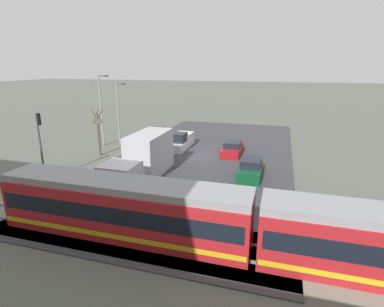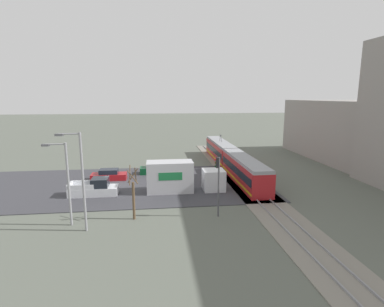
{
  "view_description": "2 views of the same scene",
  "coord_description": "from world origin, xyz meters",
  "px_view_note": "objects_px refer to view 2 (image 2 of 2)",
  "views": [
    {
      "loc": [
        -7.19,
        29.6,
        9.19
      ],
      "look_at": [
        -0.27,
        6.28,
        2.06
      ],
      "focal_mm": 28.0,
      "sensor_mm": 36.0,
      "label": 1
    },
    {
      "loc": [
        37.02,
        5.04,
        10.97
      ],
      "look_at": [
        -2.05,
        9.8,
        3.45
      ],
      "focal_mm": 28.0,
      "sensor_mm": 36.0,
      "label": 2
    }
  ],
  "objects_px": {
    "box_truck": "(181,177)",
    "pickup_truck": "(95,189)",
    "street_lamp_mid_block": "(65,178)",
    "sedan_car_1": "(156,169)",
    "traffic_light_pole": "(218,179)",
    "street_tree": "(133,195)",
    "sedan_car_0": "(109,175)",
    "light_rail_tram": "(231,159)",
    "street_lamp_near_crossing": "(80,176)"
  },
  "relations": [
    {
      "from": "sedan_car_0",
      "to": "street_lamp_mid_block",
      "type": "bearing_deg",
      "value": -5.37
    },
    {
      "from": "light_rail_tram",
      "to": "traffic_light_pole",
      "type": "distance_m",
      "value": 18.75
    },
    {
      "from": "street_lamp_near_crossing",
      "to": "box_truck",
      "type": "bearing_deg",
      "value": 136.72
    },
    {
      "from": "sedan_car_0",
      "to": "box_truck",
      "type": "bearing_deg",
      "value": 56.24
    },
    {
      "from": "light_rail_tram",
      "to": "street_tree",
      "type": "relative_size",
      "value": 5.78
    },
    {
      "from": "pickup_truck",
      "to": "sedan_car_1",
      "type": "xyz_separation_m",
      "value": [
        -8.82,
        6.89,
        -0.08
      ]
    },
    {
      "from": "traffic_light_pole",
      "to": "street_tree",
      "type": "distance_m",
      "value": 7.75
    },
    {
      "from": "street_tree",
      "to": "street_lamp_mid_block",
      "type": "height_order",
      "value": "street_lamp_mid_block"
    },
    {
      "from": "light_rail_tram",
      "to": "sedan_car_1",
      "type": "height_order",
      "value": "light_rail_tram"
    },
    {
      "from": "pickup_truck",
      "to": "sedan_car_0",
      "type": "xyz_separation_m",
      "value": [
        -6.25,
        0.64,
        -0.14
      ]
    },
    {
      "from": "box_truck",
      "to": "sedan_car_0",
      "type": "bearing_deg",
      "value": -123.76
    },
    {
      "from": "sedan_car_0",
      "to": "street_lamp_near_crossing",
      "type": "xyz_separation_m",
      "value": [
        15.46,
        0.21,
        4.08
      ]
    },
    {
      "from": "box_truck",
      "to": "street_lamp_near_crossing",
      "type": "height_order",
      "value": "street_lamp_near_crossing"
    },
    {
      "from": "sedan_car_0",
      "to": "traffic_light_pole",
      "type": "distance_m",
      "value": 18.42
    },
    {
      "from": "sedan_car_0",
      "to": "street_tree",
      "type": "distance_m",
      "value": 14.23
    },
    {
      "from": "light_rail_tram",
      "to": "sedan_car_1",
      "type": "distance_m",
      "value": 11.4
    },
    {
      "from": "light_rail_tram",
      "to": "street_lamp_mid_block",
      "type": "distance_m",
      "value": 26.27
    },
    {
      "from": "light_rail_tram",
      "to": "street_lamp_mid_block",
      "type": "xyz_separation_m",
      "value": [
        18.1,
        -18.86,
        2.61
      ]
    },
    {
      "from": "box_truck",
      "to": "sedan_car_0",
      "type": "relative_size",
      "value": 1.97
    },
    {
      "from": "traffic_light_pole",
      "to": "street_tree",
      "type": "xyz_separation_m",
      "value": [
        -0.3,
        -7.63,
        -1.35
      ]
    },
    {
      "from": "light_rail_tram",
      "to": "street_tree",
      "type": "xyz_separation_m",
      "value": [
        17.45,
        -13.33,
        0.63
      ]
    },
    {
      "from": "sedan_car_1",
      "to": "street_lamp_near_crossing",
      "type": "relative_size",
      "value": 0.55
    },
    {
      "from": "street_lamp_mid_block",
      "to": "box_truck",
      "type": "bearing_deg",
      "value": 127.91
    },
    {
      "from": "light_rail_tram",
      "to": "sedan_car_0",
      "type": "height_order",
      "value": "light_rail_tram"
    },
    {
      "from": "box_truck",
      "to": "sedan_car_1",
      "type": "distance_m",
      "value": 9.13
    },
    {
      "from": "sedan_car_0",
      "to": "traffic_light_pole",
      "type": "relative_size",
      "value": 0.82
    },
    {
      "from": "light_rail_tram",
      "to": "sedan_car_0",
      "type": "xyz_separation_m",
      "value": [
        3.94,
        -17.53,
        -0.96
      ]
    },
    {
      "from": "light_rail_tram",
      "to": "traffic_light_pole",
      "type": "bearing_deg",
      "value": -17.8
    },
    {
      "from": "street_lamp_mid_block",
      "to": "pickup_truck",
      "type": "bearing_deg",
      "value": 175.03
    },
    {
      "from": "pickup_truck",
      "to": "traffic_light_pole",
      "type": "height_order",
      "value": "traffic_light_pole"
    },
    {
      "from": "sedan_car_0",
      "to": "sedan_car_1",
      "type": "relative_size",
      "value": 1.0
    },
    {
      "from": "sedan_car_0",
      "to": "street_lamp_mid_block",
      "type": "relative_size",
      "value": 0.63
    },
    {
      "from": "light_rail_tram",
      "to": "street_lamp_near_crossing",
      "type": "bearing_deg",
      "value": -41.75
    },
    {
      "from": "box_truck",
      "to": "traffic_light_pole",
      "type": "xyz_separation_m",
      "value": [
        7.75,
        2.76,
        1.88
      ]
    },
    {
      "from": "box_truck",
      "to": "street_lamp_mid_block",
      "type": "height_order",
      "value": "street_lamp_mid_block"
    },
    {
      "from": "sedan_car_0",
      "to": "street_lamp_near_crossing",
      "type": "bearing_deg",
      "value": 0.79
    },
    {
      "from": "street_lamp_mid_block",
      "to": "sedan_car_0",
      "type": "bearing_deg",
      "value": 174.63
    },
    {
      "from": "pickup_truck",
      "to": "street_tree",
      "type": "distance_m",
      "value": 8.84
    },
    {
      "from": "pickup_truck",
      "to": "street_lamp_near_crossing",
      "type": "relative_size",
      "value": 0.65
    },
    {
      "from": "light_rail_tram",
      "to": "pickup_truck",
      "type": "height_order",
      "value": "light_rail_tram"
    },
    {
      "from": "street_tree",
      "to": "traffic_light_pole",
      "type": "bearing_deg",
      "value": 87.72
    },
    {
      "from": "box_truck",
      "to": "traffic_light_pole",
      "type": "relative_size",
      "value": 1.61
    },
    {
      "from": "sedan_car_1",
      "to": "sedan_car_0",
      "type": "bearing_deg",
      "value": 112.33
    },
    {
      "from": "traffic_light_pole",
      "to": "street_lamp_near_crossing",
      "type": "xyz_separation_m",
      "value": [
        1.65,
        -11.62,
        1.14
      ]
    },
    {
      "from": "box_truck",
      "to": "pickup_truck",
      "type": "bearing_deg",
      "value": -88.87
    },
    {
      "from": "traffic_light_pole",
      "to": "street_lamp_near_crossing",
      "type": "height_order",
      "value": "street_lamp_near_crossing"
    },
    {
      "from": "pickup_truck",
      "to": "traffic_light_pole",
      "type": "relative_size",
      "value": 0.95
    },
    {
      "from": "traffic_light_pole",
      "to": "street_lamp_mid_block",
      "type": "height_order",
      "value": "street_lamp_mid_block"
    },
    {
      "from": "street_tree",
      "to": "box_truck",
      "type": "bearing_deg",
      "value": 146.84
    },
    {
      "from": "pickup_truck",
      "to": "street_tree",
      "type": "relative_size",
      "value": 1.07
    }
  ]
}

